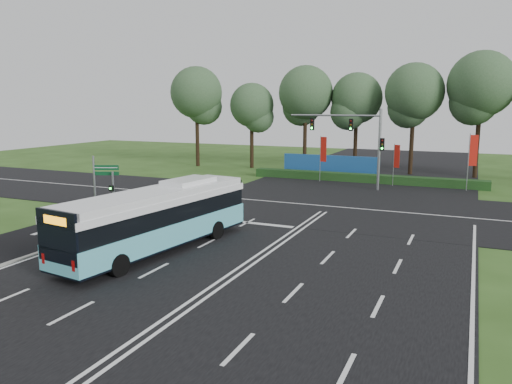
{
  "coord_description": "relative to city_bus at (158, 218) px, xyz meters",
  "views": [
    {
      "loc": [
        9.45,
        -22.69,
        7.39
      ],
      "look_at": [
        -1.38,
        2.0,
        2.62
      ],
      "focal_mm": 35.0,
      "sensor_mm": 36.0,
      "label": 1
    }
  ],
  "objects": [
    {
      "name": "ground",
      "position": [
        4.89,
        2.29,
        -1.72
      ],
      "size": [
        120.0,
        120.0,
        0.0
      ],
      "primitive_type": "plane",
      "color": "#2E4D19",
      "rests_on": "ground"
    },
    {
      "name": "road_main",
      "position": [
        4.89,
        2.29,
        -1.7
      ],
      "size": [
        20.0,
        120.0,
        0.04
      ],
      "primitive_type": "cube",
      "color": "black",
      "rests_on": "ground"
    },
    {
      "name": "road_cross",
      "position": [
        4.89,
        14.29,
        -1.7
      ],
      "size": [
        120.0,
        14.0,
        0.05
      ],
      "primitive_type": "cube",
      "color": "black",
      "rests_on": "ground"
    },
    {
      "name": "bike_path",
      "position": [
        -7.61,
        -0.71,
        -1.69
      ],
      "size": [
        5.0,
        18.0,
        0.06
      ],
      "primitive_type": "cube",
      "color": "black",
      "rests_on": "ground"
    },
    {
      "name": "kerb_strip",
      "position": [
        -5.21,
        -0.71,
        -1.66
      ],
      "size": [
        0.25,
        18.0,
        0.12
      ],
      "primitive_type": "cube",
      "color": "gray",
      "rests_on": "ground"
    },
    {
      "name": "city_bus",
      "position": [
        0.0,
        0.0,
        0.0
      ],
      "size": [
        4.08,
        12.13,
        3.42
      ],
      "rotation": [
        0.0,
        0.0,
        -0.14
      ],
      "color": "#58BDCB",
      "rests_on": "ground"
    },
    {
      "name": "pedestrian_signal",
      "position": [
        -6.13,
        4.03,
        0.06
      ],
      "size": [
        0.27,
        0.41,
        3.25
      ],
      "rotation": [
        0.0,
        0.0,
        0.08
      ],
      "color": "gray",
      "rests_on": "ground"
    },
    {
      "name": "street_sign",
      "position": [
        -7.09,
        4.0,
        0.91
      ],
      "size": [
        1.53,
        0.69,
        4.2
      ],
      "rotation": [
        0.0,
        0.0,
        0.39
      ],
      "color": "gray",
      "rests_on": "ground"
    },
    {
      "name": "banner_flag_left",
      "position": [
        1.15,
        25.43,
        1.17
      ],
      "size": [
        0.65,
        0.14,
        4.42
      ],
      "rotation": [
        0.0,
        0.0,
        -0.14
      ],
      "color": "gray",
      "rests_on": "ground"
    },
    {
      "name": "banner_flag_mid",
      "position": [
        7.94,
        25.6,
        0.83
      ],
      "size": [
        0.55,
        0.22,
        3.87
      ],
      "rotation": [
        0.0,
        0.0,
        -0.31
      ],
      "color": "gray",
      "rests_on": "ground"
    },
    {
      "name": "banner_flag_right",
      "position": [
        14.19,
        25.64,
        1.47
      ],
      "size": [
        0.71,
        0.24,
        4.92
      ],
      "rotation": [
        0.0,
        0.0,
        0.27
      ],
      "color": "gray",
      "rests_on": "ground"
    },
    {
      "name": "traffic_light_gantry",
      "position": [
        5.1,
        22.79,
        2.94
      ],
      "size": [
        8.41,
        0.28,
        7.0
      ],
      "color": "gray",
      "rests_on": "ground"
    },
    {
      "name": "hedge",
      "position": [
        4.89,
        26.79,
        -1.32
      ],
      "size": [
        22.0,
        1.2,
        0.8
      ],
      "primitive_type": "cube",
      "color": "#143814",
      "rests_on": "ground"
    },
    {
      "name": "blue_hoarding",
      "position": [
        0.89,
        29.29,
        -0.62
      ],
      "size": [
        10.0,
        0.3,
        2.2
      ],
      "primitive_type": "cube",
      "color": "#1B4E92",
      "rests_on": "ground"
    },
    {
      "name": "eucalyptus_row",
      "position": [
        2.46,
        33.7,
        6.69
      ],
      "size": [
        42.29,
        9.53,
        12.58
      ],
      "color": "black",
      "rests_on": "ground"
    }
  ]
}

